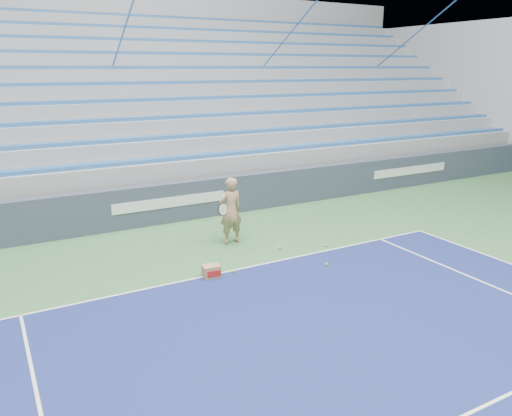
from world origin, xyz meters
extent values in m
cube|color=white|center=(0.00, 11.88, 0.01)|extent=(10.97, 0.05, 0.00)
cube|color=#353E51|center=(0.00, 15.88, 0.55)|extent=(30.00, 0.30, 1.10)
cube|color=white|center=(0.00, 15.72, 0.60)|extent=(3.20, 0.02, 0.28)
cube|color=white|center=(9.00, 15.72, 0.60)|extent=(3.40, 0.02, 0.28)
cube|color=#94989C|center=(0.00, 20.43, 0.55)|extent=(30.00, 8.50, 1.10)
cube|color=#94989C|center=(0.00, 20.43, 1.35)|extent=(30.00, 8.50, 0.50)
cube|color=#2D60A3|center=(0.00, 16.56, 1.66)|extent=(29.60, 0.42, 0.11)
cube|color=#94989C|center=(0.00, 20.86, 1.85)|extent=(30.00, 7.65, 0.50)
cube|color=#2D60A3|center=(0.00, 17.41, 2.16)|extent=(29.60, 0.42, 0.11)
cube|color=#94989C|center=(0.00, 21.28, 2.35)|extent=(30.00, 6.80, 0.50)
cube|color=#2D60A3|center=(0.00, 18.26, 2.66)|extent=(29.60, 0.42, 0.11)
cube|color=#94989C|center=(0.00, 21.71, 2.85)|extent=(30.00, 5.95, 0.50)
cube|color=#2D60A3|center=(0.00, 19.11, 3.16)|extent=(29.60, 0.42, 0.11)
cube|color=#94989C|center=(0.00, 22.13, 3.35)|extent=(30.00, 5.10, 0.50)
cube|color=#2D60A3|center=(0.00, 19.96, 3.66)|extent=(29.60, 0.42, 0.11)
cube|color=#94989C|center=(0.00, 22.56, 3.85)|extent=(30.00, 4.25, 0.50)
cube|color=#2D60A3|center=(0.00, 20.81, 4.15)|extent=(29.60, 0.42, 0.11)
cube|color=#94989C|center=(0.00, 22.98, 4.35)|extent=(30.00, 3.40, 0.50)
cube|color=#2D60A3|center=(0.00, 21.66, 4.65)|extent=(29.60, 0.42, 0.11)
cube|color=#94989C|center=(0.00, 23.41, 4.85)|extent=(30.00, 2.55, 0.50)
cube|color=#2D60A3|center=(0.00, 22.51, 5.15)|extent=(29.60, 0.42, 0.11)
cube|color=#94989C|center=(0.00, 23.84, 5.35)|extent=(30.00, 1.70, 0.50)
cube|color=#2D60A3|center=(0.00, 23.36, 5.65)|extent=(29.60, 0.42, 0.11)
cube|color=#94989C|center=(0.00, 24.26, 5.85)|extent=(30.00, 0.85, 0.50)
cube|color=#2D60A3|center=(0.00, 24.21, 6.15)|extent=(29.60, 0.42, 0.11)
cube|color=#94989C|center=(15.15, 20.43, 3.05)|extent=(0.30, 8.80, 6.10)
cube|color=#94989C|center=(0.00, 24.98, 3.65)|extent=(31.00, 0.40, 7.30)
cylinder|color=#2D5D9E|center=(0.00, 20.43, 4.60)|extent=(0.05, 8.53, 5.04)
cylinder|color=#2D5D9E|center=(6.00, 20.43, 4.60)|extent=(0.05, 8.53, 5.04)
cylinder|color=#2D5D9E|center=(12.00, 20.43, 4.60)|extent=(0.05, 8.53, 5.04)
imported|color=tan|center=(0.74, 13.49, 0.82)|extent=(0.62, 0.43, 1.64)
cylinder|color=black|center=(0.39, 13.24, 0.95)|extent=(0.12, 0.27, 0.08)
cylinder|color=beige|center=(0.29, 12.96, 1.05)|extent=(0.29, 0.16, 0.28)
torus|color=black|center=(0.29, 12.96, 1.05)|extent=(0.31, 0.18, 0.30)
cube|color=#A37C4E|center=(-0.54, 11.80, 0.13)|extent=(0.38, 0.30, 0.26)
cube|color=#B21E19|center=(-0.54, 11.67, 0.13)|extent=(0.28, 0.04, 0.12)
sphere|color=#AADC2D|center=(2.61, 12.15, 0.03)|extent=(0.07, 0.07, 0.07)
sphere|color=#AADC2D|center=(-0.03, 11.79, 0.03)|extent=(0.07, 0.07, 0.07)
sphere|color=#AADC2D|center=(1.57, 12.55, 0.03)|extent=(0.07, 0.07, 0.07)
sphere|color=#AADC2D|center=(1.90, 11.16, 0.03)|extent=(0.07, 0.07, 0.07)
camera|label=1|loc=(-4.32, 3.07, 4.16)|focal=35.00mm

